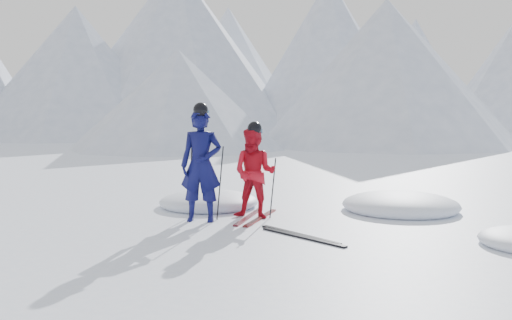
% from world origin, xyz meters
% --- Properties ---
extents(ground, '(160.00, 160.00, 0.00)m').
position_xyz_m(ground, '(0.00, 0.00, 0.00)').
color(ground, white).
rests_on(ground, ground).
extents(skier_blue, '(0.84, 0.67, 2.00)m').
position_xyz_m(skier_blue, '(-3.02, 0.20, 1.00)').
color(skier_blue, '#0B0C43').
rests_on(skier_blue, ground).
extents(skier_red, '(0.87, 0.71, 1.66)m').
position_xyz_m(skier_red, '(-2.26, 0.82, 0.83)').
color(skier_red, red).
rests_on(skier_red, ground).
extents(pole_blue_left, '(0.13, 0.09, 1.33)m').
position_xyz_m(pole_blue_left, '(-3.32, 0.35, 0.67)').
color(pole_blue_left, black).
rests_on(pole_blue_left, ground).
extents(pole_blue_right, '(0.13, 0.08, 1.33)m').
position_xyz_m(pole_blue_right, '(-2.77, 0.45, 0.67)').
color(pole_blue_right, black).
rests_on(pole_blue_right, ground).
extents(pole_red_left, '(0.11, 0.09, 1.11)m').
position_xyz_m(pole_red_left, '(-2.56, 1.07, 0.55)').
color(pole_red_left, black).
rests_on(pole_red_left, ground).
extents(pole_red_right, '(0.11, 0.08, 1.11)m').
position_xyz_m(pole_red_right, '(-1.96, 0.97, 0.55)').
color(pole_red_right, black).
rests_on(pole_red_right, ground).
extents(ski_worn_left, '(0.33, 1.70, 0.03)m').
position_xyz_m(ski_worn_left, '(-2.38, 0.82, 0.01)').
color(ski_worn_left, black).
rests_on(ski_worn_left, ground).
extents(ski_worn_right, '(0.21, 1.70, 0.03)m').
position_xyz_m(ski_worn_right, '(-2.14, 0.82, 0.01)').
color(ski_worn_right, black).
rests_on(ski_worn_right, ground).
extents(ski_loose_a, '(1.54, 0.87, 0.03)m').
position_xyz_m(ski_loose_a, '(-1.05, -0.25, 0.01)').
color(ski_loose_a, black).
rests_on(ski_loose_a, ground).
extents(ski_loose_b, '(1.57, 0.82, 0.03)m').
position_xyz_m(ski_loose_b, '(-0.95, -0.40, 0.01)').
color(ski_loose_b, black).
rests_on(ski_loose_b, ground).
extents(snow_lumps, '(8.44, 5.01, 0.50)m').
position_xyz_m(snow_lumps, '(-0.66, 1.82, 0.00)').
color(snow_lumps, white).
rests_on(snow_lumps, ground).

